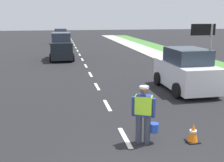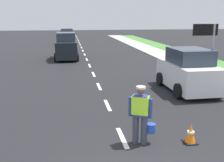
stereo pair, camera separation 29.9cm
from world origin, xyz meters
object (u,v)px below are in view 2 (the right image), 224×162
Objects in this scene: lane_direction_sign at (208,42)px; car_oncoming_third at (67,37)px; car_oncoming_second at (66,47)px; traffic_cone_near at (191,134)px; car_parked_curbside at (188,71)px; road_worker at (141,112)px.

lane_direction_sign reaches higher than car_oncoming_third.
lane_direction_sign is 0.82× the size of car_oncoming_second.
traffic_cone_near is 0.15× the size of car_parked_curbside.
lane_direction_sign is 5.61× the size of traffic_cone_near.
car_parked_curbside is at bearing -61.93° from car_oncoming_second.
lane_direction_sign is 5.59m from traffic_cone_near.
car_parked_curbside is (3.69, 4.97, 0.02)m from road_worker.
car_oncoming_second is (-6.26, 11.68, -1.37)m from lane_direction_sign.
car_oncoming_third is (-2.08, 29.55, -0.01)m from road_worker.
car_oncoming_third is at bearing 94.02° from road_worker.
road_worker is 6.06m from lane_direction_sign.
car_oncoming_second is at bearing 102.35° from traffic_cone_near.
road_worker is 29.62m from car_oncoming_third.
traffic_cone_near is 0.15× the size of car_oncoming_second.
road_worker is 15.99m from car_oncoming_second.
lane_direction_sign reaches higher than car_parked_curbside.
car_oncoming_third is (-6.22, 25.38, -1.48)m from lane_direction_sign.
car_oncoming_second is at bearing 118.18° from lane_direction_sign.
road_worker is at bearing 171.31° from traffic_cone_near.
lane_direction_sign is at bearing 57.94° from traffic_cone_near.
car_oncoming_second is (-2.11, 15.85, 0.10)m from road_worker.
traffic_cone_near is (1.41, -0.21, -0.65)m from road_worker.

